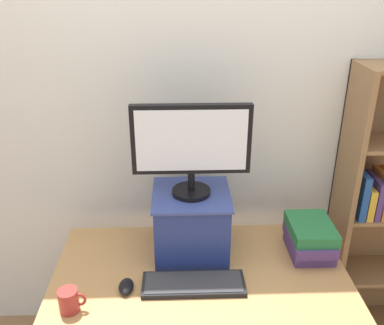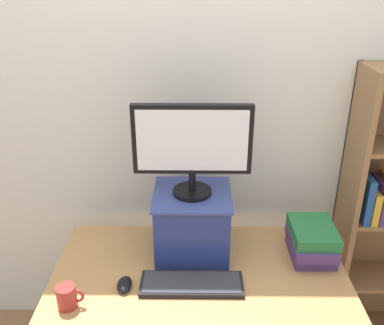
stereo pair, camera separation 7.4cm
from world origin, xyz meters
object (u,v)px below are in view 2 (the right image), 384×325
at_px(riser_box, 192,221).
at_px(keyboard, 192,284).
at_px(coffee_mug, 67,297).
at_px(desk, 200,283).
at_px(book_stack, 312,241).
at_px(computer_monitor, 192,145).
at_px(computer_mouse, 125,284).

xyz_separation_m(riser_box, keyboard, (0.00, -0.27, -0.15)).
xyz_separation_m(riser_box, coffee_mug, (-0.50, -0.40, -0.11)).
height_order(riser_box, coffee_mug, riser_box).
relative_size(desk, coffee_mug, 11.86).
height_order(book_stack, coffee_mug, book_stack).
distance_m(desk, keyboard, 0.15).
distance_m(desk, computer_monitor, 0.65).
bearing_deg(computer_mouse, book_stack, 15.46).
bearing_deg(coffee_mug, computer_monitor, 38.23).
relative_size(computer_monitor, coffee_mug, 4.68).
distance_m(riser_box, keyboard, 0.31).
distance_m(riser_box, coffee_mug, 0.65).
bearing_deg(book_stack, coffee_mug, -161.85).
bearing_deg(book_stack, riser_box, 175.31).
bearing_deg(computer_monitor, riser_box, 90.00).
height_order(computer_mouse, coffee_mug, coffee_mug).
relative_size(computer_mouse, book_stack, 0.37).
height_order(computer_monitor, keyboard, computer_monitor).
xyz_separation_m(computer_mouse, coffee_mug, (-0.21, -0.11, 0.03)).
distance_m(computer_mouse, coffee_mug, 0.24).
bearing_deg(riser_box, book_stack, -4.69).
bearing_deg(computer_monitor, desk, -76.96).
height_order(computer_monitor, computer_mouse, computer_monitor).
bearing_deg(coffee_mug, computer_mouse, 28.10).
relative_size(computer_monitor, keyboard, 1.18).
bearing_deg(book_stack, computer_monitor, 175.46).
distance_m(riser_box, computer_monitor, 0.39).
bearing_deg(desk, riser_box, 102.92).
xyz_separation_m(keyboard, computer_mouse, (-0.29, -0.01, 0.01)).
height_order(computer_monitor, book_stack, computer_monitor).
xyz_separation_m(desk, coffee_mug, (-0.54, -0.24, 0.13)).
bearing_deg(keyboard, coffee_mug, -165.93).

